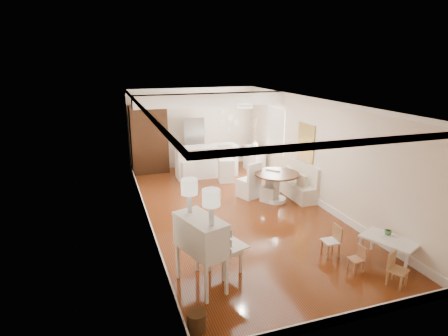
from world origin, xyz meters
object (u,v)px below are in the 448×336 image
sideboard (254,159)px  kids_chair_a (356,259)px  slip_chair_near (270,186)px  bar_stool_left (186,165)px  gustavian_armchair (225,250)px  bar_stool_right (226,164)px  kids_chair_b (331,241)px  pantry_cabinet (149,139)px  dining_table (276,187)px  secretary_bureau (201,253)px  breakfast_counter (207,161)px  fridge (204,143)px  slip_chair_far (249,179)px  wicker_basket (197,321)px  kids_chair_c (398,270)px  kids_table (388,251)px

sideboard → kids_chair_a: bearing=-103.2°
slip_chair_near → bar_stool_left: (-1.77, 2.48, 0.09)m
gustavian_armchair → bar_stool_right: size_ratio=0.78×
kids_chair_b → pantry_cabinet: (-2.60, 6.88, 0.83)m
gustavian_armchair → bar_stool_left: 5.50m
gustavian_armchair → dining_table: 3.79m
secretary_bureau → kids_chair_b: (2.70, 0.20, -0.32)m
gustavian_armchair → pantry_cabinet: 6.83m
secretary_bureau → breakfast_counter: 6.26m
bar_stool_left → sideboard: bearing=-6.4°
fridge → slip_chair_near: bearing=-77.7°
fridge → sideboard: bearing=-31.0°
kids_chair_b → sideboard: size_ratio=0.72×
gustavian_armchair → bar_stool_left: (0.53, 5.48, 0.06)m
breakfast_counter → gustavian_armchair: bearing=-102.6°
slip_chair_far → sideboard: (1.16, 2.36, -0.09)m
kids_chair_b → bar_stool_left: (-1.65, 5.57, 0.19)m
wicker_basket → kids_chair_c: (3.55, -0.02, 0.16)m
kids_table → slip_chair_far: size_ratio=0.94×
breakfast_counter → bar_stool_right: (0.44, -0.72, 0.07)m
wicker_basket → slip_chair_near: 5.36m
fridge → sideboard: 1.87m
kids_chair_b → bar_stool_right: bar_stool_right is taller
bar_stool_right → pantry_cabinet: (-2.14, 1.80, 0.57)m
kids_chair_b → fridge: (-0.70, 6.85, 0.58)m
kids_table → kids_chair_a: size_ratio=1.95×
dining_table → sideboard: sideboard is taller
secretary_bureau → bar_stool_left: bearing=61.4°
kids_chair_b → fridge: 6.91m
wicker_basket → breakfast_counter: 7.35m
slip_chair_near → sideboard: size_ratio=0.95×
gustavian_armchair → sideboard: (3.03, 5.82, -0.03)m
bar_stool_left → bar_stool_right: (1.18, -0.49, 0.07)m
bar_stool_right → sideboard: size_ratio=1.31×
bar_stool_right → fridge: fridge is taller
kids_chair_b → bar_stool_right: size_ratio=0.55×
gustavian_armchair → kids_chair_c: size_ratio=1.49×
kids_chair_a → gustavian_armchair: bearing=-109.9°
slip_chair_far → kids_chair_b: bearing=73.2°
wicker_basket → slip_chair_near: (3.17, 4.31, 0.28)m
secretary_bureau → slip_chair_far: 4.45m
kids_chair_b → dining_table: size_ratio=0.53×
wicker_basket → bar_stool_right: (2.59, 6.30, 0.44)m
secretary_bureau → slip_chair_near: (2.82, 3.29, -0.22)m
bar_stool_right → sideboard: bearing=41.2°
wicker_basket → fridge: fridge is taller
kids_chair_a → bar_stool_left: bar_stool_left is taller
kids_table → breakfast_counter: 6.62m
kids_chair_b → slip_chair_far: bearing=-172.3°
breakfast_counter → sideboard: (1.75, 0.12, -0.09)m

